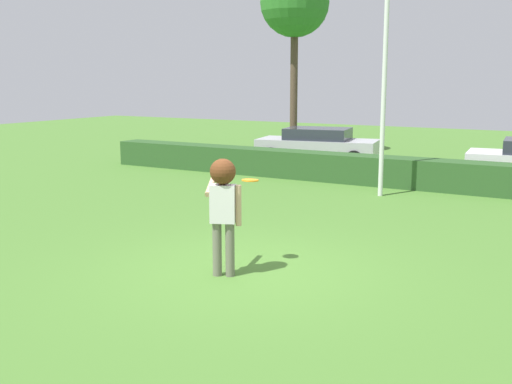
{
  "coord_description": "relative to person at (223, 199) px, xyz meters",
  "views": [
    {
      "loc": [
        4.84,
        -8.09,
        3.0
      ],
      "look_at": [
        -0.15,
        0.63,
        1.15
      ],
      "focal_mm": 43.62,
      "sensor_mm": 36.0,
      "label": 1
    }
  ],
  "objects": [
    {
      "name": "parked_car_silver",
      "position": [
        -4.03,
        12.46,
        -0.52
      ],
      "size": [
        4.43,
        2.41,
        1.25
      ],
      "color": "#B7B7BC",
      "rests_on": "ground"
    },
    {
      "name": "person",
      "position": [
        0.0,
        0.0,
        0.0
      ],
      "size": [
        0.74,
        0.67,
        1.82
      ],
      "color": "#6B6A5A",
      "rests_on": "ground"
    },
    {
      "name": "ground_plane",
      "position": [
        0.15,
        0.36,
        -1.2
      ],
      "size": [
        60.0,
        60.0,
        0.0
      ],
      "primitive_type": "plane",
      "color": "#497A2E"
    },
    {
      "name": "lamppost",
      "position": [
        -0.05,
        7.54,
        2.07
      ],
      "size": [
        0.24,
        0.24,
        5.93
      ],
      "color": "silver",
      "rests_on": "ground"
    },
    {
      "name": "hedge_row",
      "position": [
        0.15,
        9.14,
        -0.8
      ],
      "size": [
        20.03,
        0.9,
        0.81
      ],
      "primitive_type": "cube",
      "color": "#2B5224",
      "rests_on": "ground"
    },
    {
      "name": "birch_tree",
      "position": [
        -6.04,
        14.56,
        4.59
      ],
      "size": [
        2.67,
        2.67,
        7.21
      ],
      "color": "brown",
      "rests_on": "ground"
    },
    {
      "name": "frisbee",
      "position": [
        0.07,
        0.69,
        0.19
      ],
      "size": [
        0.27,
        0.27,
        0.03
      ],
      "color": "orange"
    }
  ]
}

